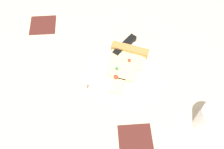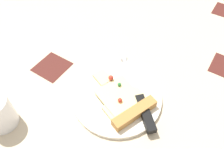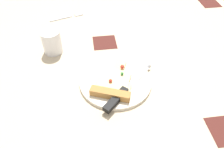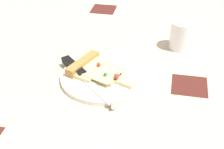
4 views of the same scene
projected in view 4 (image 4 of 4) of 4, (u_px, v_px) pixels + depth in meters
The scene contains 5 objects.
ground_plane at pixel (118, 88), 83.76cm from camera, with size 131.18×131.18×3.00cm.
plate at pixel (105, 77), 84.27cm from camera, with size 23.05×23.05×1.14cm, color silver.
pizza_slice at pixel (96, 69), 84.65cm from camera, with size 19.05×14.39×2.66cm.
knife at pixel (83, 75), 82.81cm from camera, with size 18.73×18.17×2.45cm.
drinking_glass at pixel (181, 35), 95.84cm from camera, with size 6.87×6.87×8.56cm, color white.
Camera 4 is at (-11.74, 66.37, 48.41)cm, focal length 51.60 mm.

